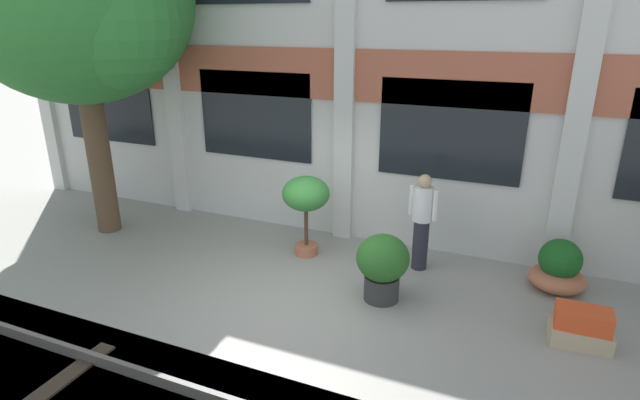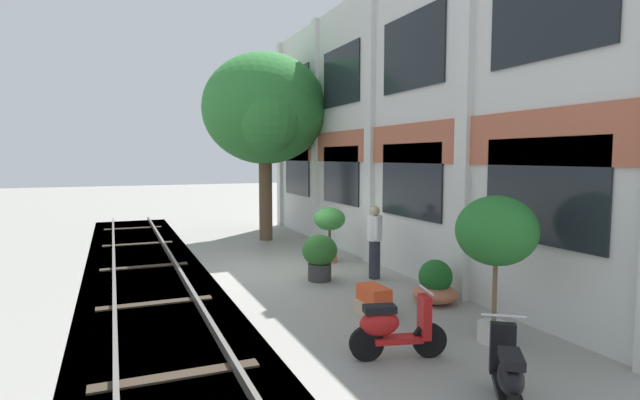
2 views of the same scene
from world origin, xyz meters
name	(u,v)px [view 2 (image 2 of 2)]	position (x,y,z in m)	size (l,w,h in m)	color
ground_plane	(280,270)	(0.00, 0.00, 0.00)	(80.00, 80.00, 0.00)	gray
apartment_facade	(380,125)	(0.00, 2.78, 3.62)	(15.49, 0.64, 7.25)	silver
rail_tracks	(149,287)	(0.00, -3.08, -0.13)	(23.13, 2.80, 0.43)	#4C473F
broadleaf_tree	(265,112)	(-4.49, 0.97, 4.26)	(4.32, 4.11, 6.21)	brown
potted_plant_wide_bowl	(435,285)	(3.84, 1.87, 0.35)	(0.86, 0.86, 0.84)	#B76647
potted_plant_tall_urn	(330,222)	(-0.33, 1.49, 1.08)	(0.84, 0.84, 1.46)	#B76647
potted_plant_square_trough	(374,302)	(4.08, 0.40, 0.25)	(0.78, 0.47, 0.53)	tan
potted_plant_low_pan	(496,235)	(5.85, 1.49, 1.63)	(1.20, 1.20, 2.22)	beige
potted_plant_glazed_jar	(320,255)	(1.37, 0.50, 0.59)	(0.80, 0.80, 1.05)	#333333
scooter_near_curb	(508,377)	(7.62, 0.10, 0.44)	(1.18, 0.88, 0.98)	black
scooter_second_parked	(394,328)	(5.83, -0.25, 0.44)	(0.60, 1.36, 0.98)	black
resident_by_doorway	(375,240)	(1.68, 1.74, 0.90)	(0.51, 0.34, 1.68)	#282833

